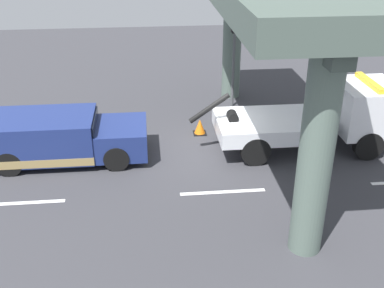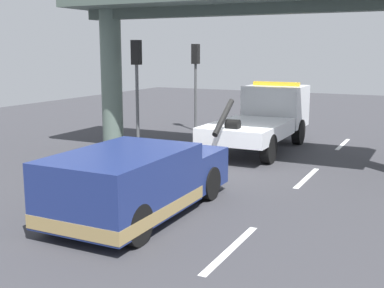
{
  "view_description": "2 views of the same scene",
  "coord_description": "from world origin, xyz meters",
  "px_view_note": "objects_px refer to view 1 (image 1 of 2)",
  "views": [
    {
      "loc": [
        -2.14,
        -14.62,
        7.69
      ],
      "look_at": [
        -0.75,
        -0.83,
        0.75
      ],
      "focal_mm": 44.03,
      "sensor_mm": 36.0,
      "label": 1
    },
    {
      "loc": [
        -14.31,
        -5.98,
        3.72
      ],
      "look_at": [
        -0.98,
        0.65,
        0.91
      ],
      "focal_mm": 46.53,
      "sensor_mm": 36.0,
      "label": 2
    }
  ],
  "objects_px": {
    "towed_van_green": "(61,138)",
    "tow_truck_white": "(326,116)",
    "traffic_light_far": "(353,36)",
    "traffic_cone_orange": "(200,127)",
    "traffic_light_near": "(235,38)"
  },
  "relations": [
    {
      "from": "towed_van_green",
      "to": "tow_truck_white",
      "type": "bearing_deg",
      "value": 0.01
    },
    {
      "from": "traffic_light_far",
      "to": "traffic_cone_orange",
      "type": "xyz_separation_m",
      "value": [
        -6.74,
        -2.65,
        -2.66
      ]
    },
    {
      "from": "towed_van_green",
      "to": "traffic_light_far",
      "type": "relative_size",
      "value": 1.3
    },
    {
      "from": "tow_truck_white",
      "to": "towed_van_green",
      "type": "xyz_separation_m",
      "value": [
        -9.15,
        -0.0,
        -0.42
      ]
    },
    {
      "from": "traffic_light_near",
      "to": "towed_van_green",
      "type": "bearing_deg",
      "value": -147.71
    },
    {
      "from": "traffic_light_near",
      "to": "traffic_light_far",
      "type": "height_order",
      "value": "traffic_light_near"
    },
    {
      "from": "towed_van_green",
      "to": "traffic_light_near",
      "type": "bearing_deg",
      "value": 32.29
    },
    {
      "from": "tow_truck_white",
      "to": "traffic_light_near",
      "type": "bearing_deg",
      "value": 121.09
    },
    {
      "from": "tow_truck_white",
      "to": "traffic_light_near",
      "type": "relative_size",
      "value": 1.77
    },
    {
      "from": "towed_van_green",
      "to": "traffic_cone_orange",
      "type": "xyz_separation_m",
      "value": [
        4.89,
        1.53,
        -0.51
      ]
    },
    {
      "from": "traffic_light_near",
      "to": "traffic_light_far",
      "type": "relative_size",
      "value": 1.02
    },
    {
      "from": "traffic_light_near",
      "to": "traffic_cone_orange",
      "type": "bearing_deg",
      "value": -123.19
    },
    {
      "from": "towed_van_green",
      "to": "traffic_light_far",
      "type": "bearing_deg",
      "value": 19.8
    },
    {
      "from": "traffic_light_near",
      "to": "traffic_cone_orange",
      "type": "distance_m",
      "value": 4.18
    },
    {
      "from": "traffic_light_near",
      "to": "traffic_light_far",
      "type": "xyz_separation_m",
      "value": [
        5.0,
        0.0,
        -0.06
      ]
    }
  ]
}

